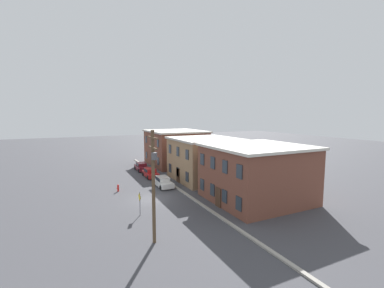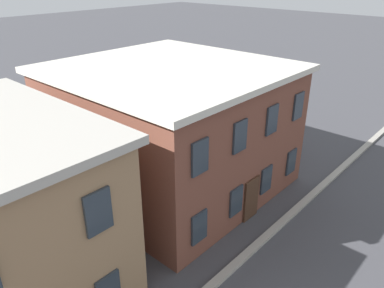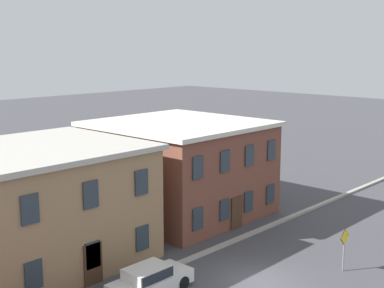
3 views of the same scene
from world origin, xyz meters
name	(u,v)px [view 1 (image 1 of 3)]	position (x,y,z in m)	size (l,w,h in m)	color
ground_plane	(152,199)	(0.00, 0.00, 0.00)	(200.00, 200.00, 0.00)	#424247
kerb_strip	(186,194)	(0.00, 4.50, 0.08)	(56.00, 0.36, 0.16)	#9E998E
apartment_corner	(175,147)	(-19.60, 11.05, 3.55)	(12.41, 10.62, 7.08)	brown
apartment_midblock	(205,159)	(-6.03, 10.61, 3.35)	(10.59, 9.74, 6.66)	#9E7A56
apartment_far	(256,173)	(5.72, 11.30, 3.39)	(10.76, 11.12, 6.75)	brown
car_maroon	(141,166)	(-16.70, 3.03, 0.75)	(4.40, 1.92, 1.43)	maroon
car_red	(150,173)	(-11.08, 3.08, 0.75)	(4.40, 1.92, 1.43)	#B21E1E
car_white	(163,181)	(-4.76, 3.08, 0.75)	(4.40, 1.92, 1.43)	silver
caution_sign	(140,200)	(4.28, -2.61, 1.62)	(0.98, 0.08, 2.44)	slate
utility_pole	(153,181)	(10.46, -2.99, 5.15)	(2.40, 0.44, 9.17)	brown
fire_hydrant	(118,188)	(-5.16, -3.20, 0.48)	(0.24, 0.34, 0.96)	red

